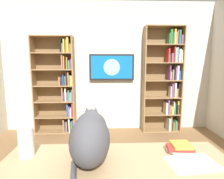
# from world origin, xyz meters

# --- Properties ---
(wall_back) EXTENTS (4.52, 0.06, 2.70)m
(wall_back) POSITION_xyz_m (0.00, -2.23, 1.35)
(wall_back) COLOR beige
(wall_back) RESTS_ON ground
(bookshelf_left) EXTENTS (0.79, 0.28, 2.18)m
(bookshelf_left) POSITION_xyz_m (-1.21, -2.06, 1.09)
(bookshelf_left) COLOR #937047
(bookshelf_left) RESTS_ON ground
(bookshelf_right) EXTENTS (0.82, 0.28, 1.98)m
(bookshelf_right) POSITION_xyz_m (1.02, -2.06, 0.98)
(bookshelf_right) COLOR #937047
(bookshelf_right) RESTS_ON ground
(wall_mounted_tv) EXTENTS (0.93, 0.07, 0.54)m
(wall_mounted_tv) POSITION_xyz_m (-0.06, -2.15, 1.36)
(wall_mounted_tv) COLOR black
(desk) EXTENTS (1.66, 0.61, 0.75)m
(desk) POSITION_xyz_m (-0.01, 0.51, 0.65)
(desk) COLOR tan
(desk) RESTS_ON ground
(cat) EXTENTS (0.28, 0.62, 0.36)m
(cat) POSITION_xyz_m (0.18, 0.43, 0.93)
(cat) COLOR #4C4C51
(cat) RESTS_ON desk
(open_binder) EXTENTS (0.35, 0.25, 0.02)m
(open_binder) POSITION_xyz_m (-0.53, 0.53, 0.76)
(open_binder) COLOR white
(open_binder) RESTS_ON desk
(paper_towel_roll) EXTENTS (0.11, 0.11, 0.23)m
(paper_towel_roll) POSITION_xyz_m (0.67, 0.37, 0.87)
(paper_towel_roll) COLOR white
(paper_towel_roll) RESTS_ON desk
(desk_book_stack) EXTENTS (0.21, 0.16, 0.08)m
(desk_book_stack) POSITION_xyz_m (-0.51, 0.36, 0.79)
(desk_book_stack) COLOR beige
(desk_book_stack) RESTS_ON desk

